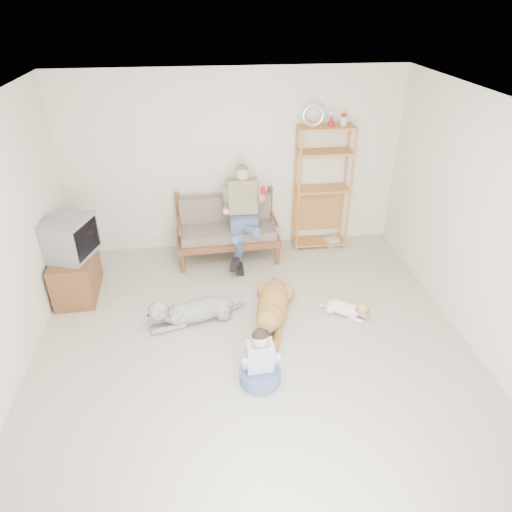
{
  "coord_description": "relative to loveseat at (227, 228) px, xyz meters",
  "views": [
    {
      "loc": [
        -0.46,
        -3.77,
        3.59
      ],
      "look_at": [
        0.12,
        1.0,
        0.76
      ],
      "focal_mm": 32.0,
      "sensor_mm": 36.0,
      "label": 1
    }
  ],
  "objects": [
    {
      "name": "floor",
      "position": [
        0.15,
        -2.36,
        -0.49
      ],
      "size": [
        5.5,
        5.5,
        0.0
      ],
      "primitive_type": "plane",
      "color": "beige",
      "rests_on": "ground"
    },
    {
      "name": "ceiling",
      "position": [
        0.15,
        -2.36,
        2.21
      ],
      "size": [
        5.5,
        5.5,
        0.0
      ],
      "primitive_type": "plane",
      "rotation": [
        3.14,
        0.0,
        0.0
      ],
      "color": "white",
      "rests_on": "ground"
    },
    {
      "name": "wall_back",
      "position": [
        0.15,
        0.39,
        0.86
      ],
      "size": [
        5.0,
        0.0,
        5.0
      ],
      "primitive_type": "plane",
      "rotation": [
        1.57,
        0.0,
        0.0
      ],
      "color": "beige",
      "rests_on": "ground"
    },
    {
      "name": "wall_right",
      "position": [
        2.65,
        -2.36,
        0.86
      ],
      "size": [
        0.0,
        5.5,
        5.5
      ],
      "primitive_type": "plane",
      "rotation": [
        1.57,
        0.0,
        -1.57
      ],
      "color": "beige",
      "rests_on": "ground"
    },
    {
      "name": "loveseat",
      "position": [
        0.0,
        0.0,
        0.0
      ],
      "size": [
        1.53,
        0.77,
        0.95
      ],
      "rotation": [
        0.0,
        0.0,
        0.04
      ],
      "color": "brown",
      "rests_on": "ground"
    },
    {
      "name": "man",
      "position": [
        0.21,
        -0.22,
        0.19
      ],
      "size": [
        0.56,
        0.79,
        1.29
      ],
      "color": "#4F6391",
      "rests_on": "loveseat"
    },
    {
      "name": "etagere",
      "position": [
        1.47,
        0.19,
        0.5
      ],
      "size": [
        0.85,
        0.37,
        2.22
      ],
      "color": "#C5803D",
      "rests_on": "ground"
    },
    {
      "name": "book_stack",
      "position": [
        1.69,
        0.13,
        -0.42
      ],
      "size": [
        0.23,
        0.2,
        0.12
      ],
      "primitive_type": "cube",
      "rotation": [
        0.0,
        0.0,
        0.34
      ],
      "color": "silver",
      "rests_on": "ground"
    },
    {
      "name": "tv_stand",
      "position": [
        -2.08,
        -0.76,
        -0.19
      ],
      "size": [
        0.54,
        0.92,
        0.6
      ],
      "rotation": [
        0.0,
        0.0,
        0.04
      ],
      "color": "brown",
      "rests_on": "ground"
    },
    {
      "name": "crt_tv",
      "position": [
        -2.04,
        -0.76,
        0.37
      ],
      "size": [
        0.66,
        0.74,
        0.51
      ],
      "rotation": [
        0.0,
        0.0,
        -0.31
      ],
      "color": "gray",
      "rests_on": "tv_stand"
    },
    {
      "name": "wall_outlet",
      "position": [
        -1.1,
        0.38,
        -0.19
      ],
      "size": [
        0.12,
        0.02,
        0.08
      ],
      "primitive_type": "cube",
      "color": "white",
      "rests_on": "ground"
    },
    {
      "name": "golden_retriever",
      "position": [
        0.43,
        -1.66,
        -0.3
      ],
      "size": [
        0.64,
        1.48,
        0.46
      ],
      "rotation": [
        0.0,
        0.0,
        -0.27
      ],
      "color": "#A47639",
      "rests_on": "ground"
    },
    {
      "name": "shaggy_dog",
      "position": [
        -0.57,
        -1.56,
        -0.33
      ],
      "size": [
        1.29,
        0.54,
        0.39
      ],
      "rotation": [
        0.0,
        0.0,
        -1.31
      ],
      "color": "silver",
      "rests_on": "ground"
    },
    {
      "name": "terrier",
      "position": [
        1.41,
        -1.69,
        -0.38
      ],
      "size": [
        0.59,
        0.48,
        0.26
      ],
      "rotation": [
        0.0,
        0.0,
        0.91
      ],
      "color": "white",
      "rests_on": "ground"
    },
    {
      "name": "child",
      "position": [
        0.15,
        -2.66,
        -0.24
      ],
      "size": [
        0.43,
        0.43,
        0.69
      ],
      "rotation": [
        0.0,
        0.0,
        0.05
      ],
      "color": "#4F6391",
      "rests_on": "ground"
    }
  ]
}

